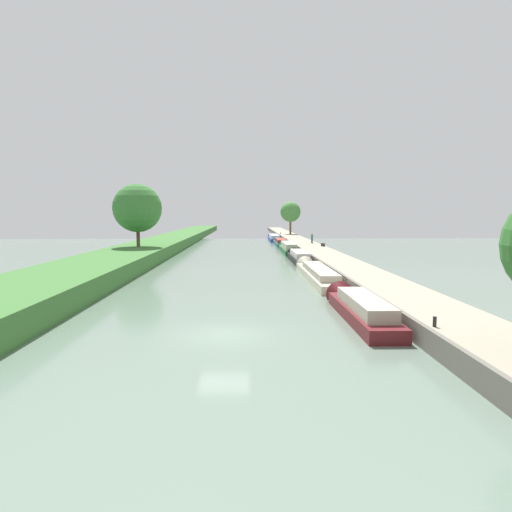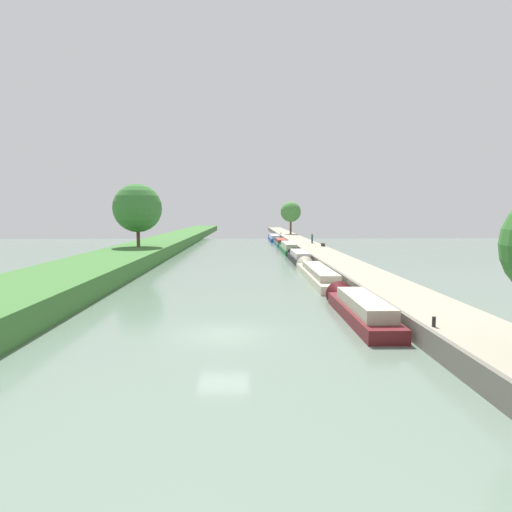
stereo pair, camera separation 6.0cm
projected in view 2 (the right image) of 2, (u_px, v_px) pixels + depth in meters
The scene contains 15 objects.
ground_plane at pixel (223, 334), 21.11m from camera, with size 160.00×160.00×0.00m, color slate.
right_towpath at pixel (447, 323), 21.31m from camera, with size 4.14×260.00×1.00m.
stone_quay at pixel (403, 323), 21.26m from camera, with size 0.25×260.00×1.05m.
narrowboat_maroon at pixel (358, 307), 24.56m from camera, with size 1.95×10.61×1.97m.
narrowboat_cream at pixel (316, 273), 39.19m from camera, with size 2.03×15.92×1.93m.
narrowboat_black at pixel (298, 257), 53.30m from camera, with size 1.94×11.51×1.93m.
narrowboat_green at pixel (288, 248), 66.01m from camera, with size 1.91×13.68×2.11m.
narrowboat_teal at pixel (280, 242), 80.92m from camera, with size 1.94×12.36×1.84m.
narrowboat_blue at pixel (274, 238), 94.87m from camera, with size 2.17×14.12×2.06m.
tree_rightbank_midnear at pixel (291, 212), 102.43m from camera, with size 4.85×4.85×7.72m.
tree_leftbank_downstream at pixel (137, 208), 55.31m from camera, with size 6.24×6.24×8.12m.
person_walking at pixel (312, 238), 70.88m from camera, with size 0.34×0.34×1.66m.
mooring_bollard_near at pixel (434, 322), 18.73m from camera, with size 0.16×0.16×0.45m.
mooring_bollard_far at pixel (281, 233), 101.28m from camera, with size 0.16×0.16×0.45m.
park_bench at pixel (323, 244), 64.59m from camera, with size 0.44×1.50×0.47m.
Camera 2 is at (1.13, -20.65, 5.95)m, focal length 30.09 mm.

